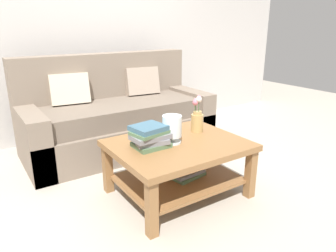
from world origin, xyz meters
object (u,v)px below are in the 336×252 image
glass_hurricane_vase (172,127)px  book_stack_main (150,137)px  flower_pitcher (197,118)px  coffee_table (178,157)px  couch (117,118)px

glass_hurricane_vase → book_stack_main: bearing=175.3°
book_stack_main → flower_pitcher: flower_pitcher is taller
coffee_table → glass_hurricane_vase: 0.27m
coffee_table → book_stack_main: (-0.24, 0.04, 0.22)m
coffee_table → glass_hurricane_vase: bearing=151.5°
coffee_table → flower_pitcher: 0.41m
coffee_table → couch: bearing=88.8°
couch → coffee_table: 1.25m
couch → coffee_table: size_ratio=1.96×
book_stack_main → couch: bearing=77.6°
coffee_table → book_stack_main: 0.33m
glass_hurricane_vase → flower_pitcher: bearing=18.2°
glass_hurricane_vase → flower_pitcher: 0.37m
couch → book_stack_main: 1.25m
book_stack_main → glass_hurricane_vase: (0.19, -0.02, 0.04)m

